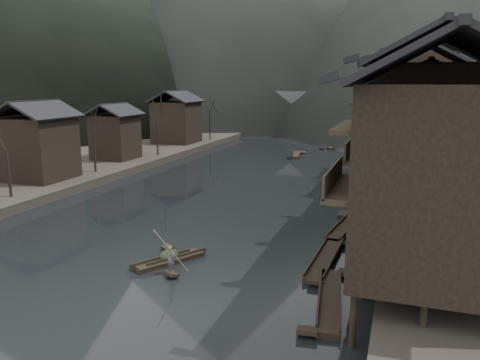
% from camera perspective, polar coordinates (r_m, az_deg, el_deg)
% --- Properties ---
extents(water, '(300.00, 300.00, 0.00)m').
position_cam_1_polar(water, '(34.90, -8.60, -6.85)').
color(water, black).
rests_on(water, ground).
extents(left_bank, '(40.00, 200.00, 1.20)m').
position_cam_1_polar(left_bank, '(86.34, -16.92, 4.43)').
color(left_bank, '#2D2823').
rests_on(left_bank, ground).
extents(stilt_houses, '(9.00, 67.60, 16.75)m').
position_cam_1_polar(stilt_houses, '(48.51, 21.39, 8.59)').
color(stilt_houses, black).
rests_on(stilt_houses, ground).
extents(left_houses, '(8.10, 53.20, 8.73)m').
position_cam_1_polar(left_houses, '(61.33, -17.09, 6.30)').
color(left_houses, black).
rests_on(left_houses, left_bank).
extents(bare_trees, '(3.96, 62.60, 7.92)m').
position_cam_1_polar(bare_trees, '(55.70, -16.86, 6.73)').
color(bare_trees, black).
rests_on(bare_trees, left_bank).
extents(moored_sampans, '(2.93, 74.81, 0.47)m').
position_cam_1_polar(moored_sampans, '(56.24, 15.35, 0.30)').
color(moored_sampans, black).
rests_on(moored_sampans, water).
extents(midriver_boats, '(9.94, 33.82, 0.45)m').
position_cam_1_polar(midriver_boats, '(85.82, 8.49, 4.51)').
color(midriver_boats, black).
rests_on(midriver_boats, water).
extents(stone_bridge, '(40.00, 6.00, 9.00)m').
position_cam_1_polar(stone_bridge, '(102.51, 10.53, 8.40)').
color(stone_bridge, '#4C4C4F').
rests_on(stone_bridge, ground).
extents(hero_sampan, '(3.36, 4.83, 0.44)m').
position_cam_1_polar(hero_sampan, '(30.07, -8.62, -9.58)').
color(hero_sampan, black).
rests_on(hero_sampan, water).
extents(cargo_heap, '(1.13, 1.47, 0.68)m').
position_cam_1_polar(cargo_heap, '(30.08, -8.68, -8.41)').
color(cargo_heap, black).
rests_on(cargo_heap, hero_sampan).
extents(boatman, '(0.64, 0.49, 1.57)m').
position_cam_1_polar(boatman, '(28.03, -8.48, -8.98)').
color(boatman, '#58585A').
rests_on(boatman, hero_sampan).
extents(bamboo_pole, '(1.44, 2.05, 3.41)m').
position_cam_1_polar(bamboo_pole, '(27.16, -8.27, -4.13)').
color(bamboo_pole, '#8C7A51').
rests_on(bamboo_pole, boatman).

